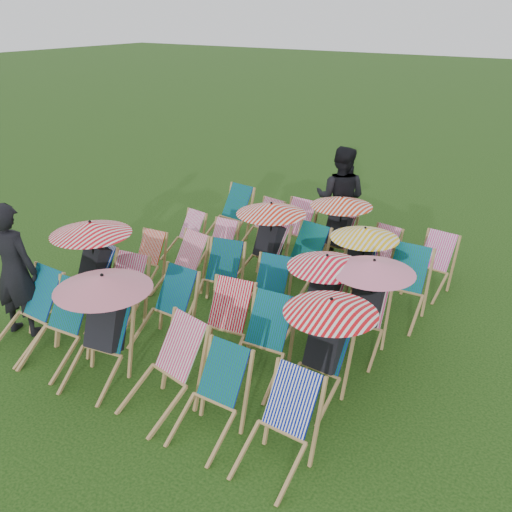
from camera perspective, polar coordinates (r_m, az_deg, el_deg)
The scene contains 33 objects.
ground at distance 8.64m, azimuth -1.70°, elevation -5.92°, with size 100.00×100.00×0.00m, color black.
deckchair_0 at distance 8.24m, azimuth -22.04°, elevation -5.34°, with size 0.71×0.97×1.02m.
deckchair_1 at distance 7.79m, azimuth -19.39°, elevation -6.73°, with size 0.73×0.97×1.00m.
deckchair_2 at distance 7.16m, azimuth -15.42°, elevation -6.88°, with size 1.17×1.26×1.39m.
deckchair_3 at distance 6.63m, azimuth -9.35°, elevation -11.21°, with size 0.84×1.05×1.02m.
deckchair_4 at distance 6.23m, azimuth -4.69°, elevation -14.00°, with size 0.62×0.87×0.94m.
deckchair_5 at distance 5.84m, azimuth 2.16°, elevation -16.83°, with size 0.66×0.90×0.95m.
deckchair_6 at distance 8.84m, azimuth -16.56°, elevation -0.85°, with size 1.18×1.26×1.40m.
deckchair_7 at distance 8.40m, azimuth -13.67°, elevation -3.79°, with size 0.76×0.97×0.97m.
deckchair_8 at distance 7.87m, azimuth -9.22°, elevation -5.36°, with size 0.66×0.91×0.97m.
deckchair_9 at distance 7.40m, azimuth -3.52°, elevation -7.03°, with size 0.78×0.99×0.99m.
deckchair_10 at distance 7.03m, azimuth 0.32°, elevation -8.76°, with size 0.74×0.97×1.00m.
deckchair_11 at distance 6.66m, azimuth 6.53°, elevation -9.15°, with size 1.08×1.13×1.28m.
deckchair_12 at distance 9.62m, azimuth -11.20°, elevation -0.41°, with size 0.61×0.80×0.82m.
deckchair_13 at distance 9.17m, azimuth -7.65°, elevation -1.02°, with size 0.73×0.93×0.93m.
deckchair_14 at distance 8.66m, azimuth -3.89°, elevation -2.27°, with size 0.81×1.00×0.97m.
deckchair_15 at distance 8.32m, azimuth 1.01°, elevation -3.66°, with size 0.71×0.90×0.89m.
deckchair_16 at distance 7.78m, azimuth 6.26°, elevation -4.08°, with size 1.06×1.12×1.25m.
deckchair_17 at distance 7.63m, azimuth 10.85°, elevation -4.82°, with size 1.09×1.16×1.29m.
deckchair_18 at distance 10.49m, azimuth -7.26°, elevation 1.94°, with size 0.64×0.82×0.82m.
deckchair_19 at distance 9.95m, azimuth -3.97°, elevation 0.86°, with size 0.58×0.79×0.83m.
deckchair_20 at distance 9.41m, azimuth 0.87°, elevation 1.52°, with size 1.14×1.22×1.36m.
deckchair_21 at distance 9.21m, azimuth 4.27°, elevation -0.44°, with size 0.81×1.02×1.02m.
deckchair_22 at distance 8.82m, azimuth 10.22°, elevation -0.93°, with size 1.04×1.13×1.23m.
deckchair_23 at distance 8.62m, azimuth 14.38°, elevation -2.98°, with size 0.72×0.97×1.02m.
deckchair_24 at distance 11.25m, azimuth -2.82°, elevation 4.16°, with size 0.77×1.00×1.02m.
deckchair_25 at distance 10.84m, azimuth 0.48°, elevation 3.05°, with size 0.70×0.89×0.89m.
deckchair_26 at distance 10.46m, azimuth 3.51°, elevation 2.52°, with size 0.71×0.95×0.99m.
deckchair_27 at distance 10.07m, azimuth 7.89°, elevation 2.55°, with size 1.07×1.13×1.27m.
deckchair_28 at distance 9.88m, azimuth 12.02°, elevation 0.20°, with size 0.66×0.83×0.83m.
deckchair_29 at distance 9.58m, azimuth 17.04°, elevation -0.87°, with size 0.69×0.89×0.91m.
person_left at distance 8.46m, azimuth -23.07°, elevation -1.30°, with size 0.70×0.46×1.93m, color black.
person_rear at distance 10.78m, azimuth 8.44°, elevation 5.72°, with size 0.96×0.74×1.97m, color black.
Camera 1 is at (4.34, -6.13, 4.28)m, focal length 40.00 mm.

